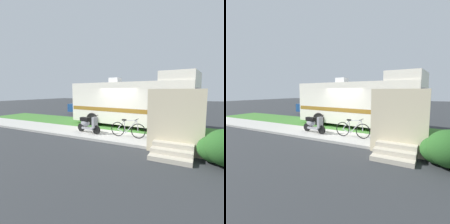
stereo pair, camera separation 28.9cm
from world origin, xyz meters
TOP-DOWN VIEW (x-y plane):
  - ground_plane at (0.00, 0.00)m, footprint 80.00×80.00m
  - sidewalk at (0.00, -1.20)m, footprint 24.00×2.00m
  - grass_strip at (0.00, 1.50)m, footprint 24.00×3.40m
  - motorhome_rv at (0.50, 1.78)m, footprint 8.09×3.29m
  - scooter at (-0.87, -1.27)m, footprint 1.56×0.56m
  - bicycle at (1.41, -1.21)m, footprint 1.74×0.52m
  - pickup_truck_near at (-4.48, 5.93)m, footprint 5.34×2.30m
  - porch_steps at (3.66, -2.29)m, footprint 2.00×1.26m
  - bush_by_porch at (5.24, -2.69)m, footprint 1.61×1.21m
  - bottle_green at (4.28, -1.50)m, footprint 0.08×0.08m
  - bottle_spare at (4.72, -1.41)m, footprint 0.08×0.08m

SIDE VIEW (x-z plane):
  - ground_plane at x=0.00m, z-range 0.00..0.00m
  - grass_strip at x=0.00m, z-range 0.00..0.08m
  - sidewalk at x=0.00m, z-range 0.00..0.12m
  - bottle_green at x=4.28m, z-range 0.10..0.33m
  - bottle_spare at x=4.72m, z-range 0.10..0.37m
  - bicycle at x=1.41m, z-range 0.06..0.96m
  - bush_by_porch at x=5.24m, z-range -0.03..1.11m
  - scooter at x=-0.87m, z-range 0.10..1.06m
  - pickup_truck_near at x=-4.48m, z-range 0.07..1.80m
  - porch_steps at x=3.66m, z-range -0.23..2.17m
  - motorhome_rv at x=0.50m, z-range -0.09..3.28m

